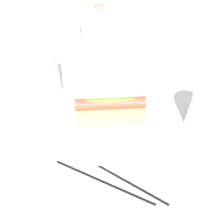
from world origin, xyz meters
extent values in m
plane|color=beige|center=(0.00, 0.00, 0.00)|extent=(2.40, 2.40, 0.00)
cylinder|color=white|center=(0.00, 0.01, 0.01)|extent=(0.22, 0.22, 0.02)
torus|color=white|center=(0.00, 0.01, 0.02)|extent=(0.23, 0.23, 0.01)
cube|color=#DBB270|center=(0.00, 0.01, 0.05)|extent=(0.15, 0.07, 0.04)
cylinder|color=#B24C38|center=(0.00, 0.01, 0.08)|extent=(0.15, 0.04, 0.03)
ellipsoid|color=olive|center=(0.00, 0.01, 0.09)|extent=(0.11, 0.02, 0.01)
cylinder|color=white|center=(0.21, 0.02, 0.04)|extent=(0.07, 0.07, 0.09)
cylinder|color=silver|center=(0.21, 0.02, 0.02)|extent=(0.06, 0.06, 0.04)
cylinder|color=white|center=(-0.05, 0.31, 0.07)|extent=(0.11, 0.11, 0.13)
cylinder|color=#997A5B|center=(-0.05, 0.31, 0.13)|extent=(0.03, 0.03, 0.00)
cube|color=white|center=(-0.18, 0.07, 0.07)|extent=(0.11, 0.05, 0.15)
cylinder|color=black|center=(0.02, -0.12, 0.00)|extent=(0.20, 0.11, 0.01)
cylinder|color=black|center=(-0.01, -0.14, 0.00)|extent=(0.21, 0.09, 0.01)
camera|label=1|loc=(0.02, -0.36, 0.48)|focal=41.05mm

